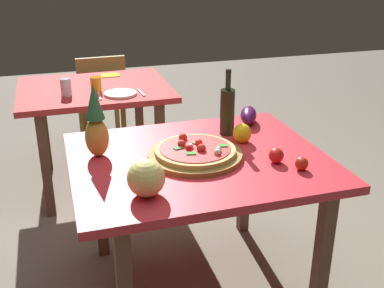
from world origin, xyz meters
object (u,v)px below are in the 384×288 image
object	(u,v)px
pizza	(195,150)
drinking_glass_juice	(96,85)
melon	(146,178)
display_table	(198,173)
knife_utensil	(141,92)
pineapple_left	(96,125)
background_table	(95,101)
drinking_glass_water	(66,87)
fork_utensil	(99,96)
napkin_folded	(110,75)
tomato_beside_pepper	(302,164)
bell_pepper	(242,133)
eggplant	(248,115)
pizza_board	(195,155)
dining_chair	(101,97)
dinner_plate	(120,94)
tomato_near_board	(276,155)
wine_bottle	(227,110)

from	to	relation	value
pizza	drinking_glass_juice	world-z (taller)	drinking_glass_juice
pizza	melon	distance (m)	0.42
display_table	knife_utensil	world-z (taller)	knife_utensil
pineapple_left	background_table	bearing A→B (deg)	84.88
drinking_glass_water	fork_utensil	xyz separation A→B (m)	(0.21, -0.09, -0.05)
display_table	background_table	world-z (taller)	same
pineapple_left	fork_utensil	bearing A→B (deg)	83.03
napkin_folded	tomato_beside_pepper	bearing A→B (deg)	-72.95
bell_pepper	napkin_folded	xyz separation A→B (m)	(-0.46, 1.54, -0.04)
melon	bell_pepper	distance (m)	0.71
eggplant	display_table	bearing A→B (deg)	-138.66
display_table	napkin_folded	bearing A→B (deg)	96.63
tomato_beside_pepper	pizza	bearing A→B (deg)	147.52
display_table	pizza_board	bearing A→B (deg)	-162.80
dining_chair	dinner_plate	world-z (taller)	dining_chair
tomato_near_board	knife_utensil	xyz separation A→B (m)	(-0.38, 1.28, -0.03)
pineapple_left	dinner_plate	distance (m)	1.01
dining_chair	tomato_beside_pepper	xyz separation A→B (m)	(0.63, -2.30, 0.31)
pizza_board	eggplant	world-z (taller)	eggplant
melon	eggplant	xyz separation A→B (m)	(0.72, 0.66, -0.03)
dining_chair	tomato_near_board	xyz separation A→B (m)	(0.56, -2.19, 0.31)
pineapple_left	melon	size ratio (longest dim) A/B	2.31
tomato_beside_pepper	drinking_glass_water	size ratio (longest dim) A/B	0.52
dining_chair	knife_utensil	distance (m)	0.97
fork_utensil	knife_utensil	size ratio (longest dim) A/B	1.00
pizza_board	pizza	size ratio (longest dim) A/B	1.16
napkin_folded	knife_utensil	bearing A→B (deg)	-75.45
bell_pepper	napkin_folded	size ratio (longest dim) A/B	0.73
drinking_glass_water	napkin_folded	xyz separation A→B (m)	(0.35, 0.44, -0.05)
background_table	bell_pepper	distance (m)	1.41
pizza	drinking_glass_water	world-z (taller)	drinking_glass_water
background_table	eggplant	world-z (taller)	eggplant
eggplant	bell_pepper	bearing A→B (deg)	-119.50
drinking_glass_juice	dinner_plate	distance (m)	0.19
dining_chair	fork_utensil	size ratio (longest dim) A/B	4.72
dining_chair	pizza_board	xyz separation A→B (m)	(0.21, -2.03, 0.29)
wine_bottle	napkin_folded	distance (m)	1.48
wine_bottle	dinner_plate	world-z (taller)	wine_bottle
bell_pepper	napkin_folded	bearing A→B (deg)	106.65
background_table	napkin_folded	world-z (taller)	napkin_folded
background_table	dining_chair	world-z (taller)	dining_chair
display_table	dining_chair	xyz separation A→B (m)	(-0.23, 2.03, -0.19)
pizza_board	melon	bearing A→B (deg)	-135.35
pizza_board	drinking_glass_juice	size ratio (longest dim) A/B	4.36
background_table	pineapple_left	bearing A→B (deg)	-95.12
pineapple_left	drinking_glass_juice	size ratio (longest dim) A/B	3.45
eggplant	drinking_glass_water	distance (m)	1.27
wine_bottle	bell_pepper	distance (m)	0.16
display_table	dinner_plate	size ratio (longest dim) A/B	5.44
wine_bottle	melon	world-z (taller)	wine_bottle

